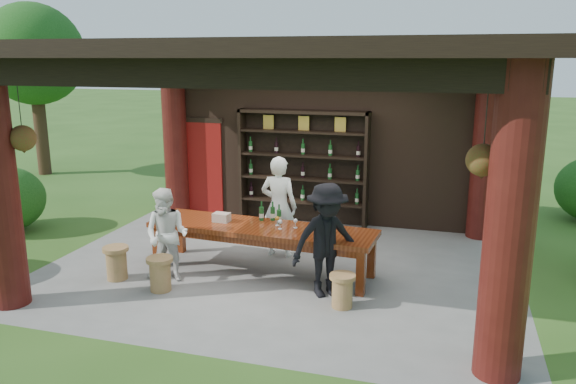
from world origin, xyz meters
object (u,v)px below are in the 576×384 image
(tasting_table, at_px, (261,233))
(host, at_px, (279,207))
(guest_man, at_px, (327,240))
(wine_shelf, at_px, (303,168))
(stool_near_right, at_px, (342,290))
(stool_near_left, at_px, (160,273))
(guest_woman, at_px, (167,235))
(napkin_basket, at_px, (222,217))
(stool_far_left, at_px, (116,262))

(tasting_table, height_order, host, host)
(host, bearing_deg, guest_man, 131.27)
(wine_shelf, distance_m, stool_near_right, 4.09)
(guest_man, bearing_deg, stool_near_left, 155.04)
(guest_woman, distance_m, napkin_basket, 0.96)
(stool_far_left, height_order, napkin_basket, napkin_basket)
(wine_shelf, height_order, stool_near_right, wine_shelf)
(stool_far_left, distance_m, host, 2.75)
(tasting_table, bearing_deg, stool_near_right, -32.34)
(stool_near_right, height_order, napkin_basket, napkin_basket)
(stool_near_right, relative_size, guest_woman, 0.33)
(host, bearing_deg, wine_shelf, -84.85)
(guest_woman, relative_size, guest_man, 0.87)
(host, height_order, guest_man, host)
(stool_near_right, bearing_deg, stool_far_left, 179.85)
(wine_shelf, bearing_deg, stool_far_left, -118.05)
(wine_shelf, relative_size, napkin_basket, 10.06)
(wine_shelf, distance_m, guest_man, 3.58)
(host, bearing_deg, guest_woman, 51.94)
(tasting_table, distance_m, host, 0.83)
(stool_far_left, xyz_separation_m, guest_woman, (0.77, 0.20, 0.44))
(tasting_table, distance_m, guest_woman, 1.45)
(stool_near_right, relative_size, host, 0.27)
(tasting_table, xyz_separation_m, stool_far_left, (-2.02, -0.92, -0.36))
(stool_near_right, bearing_deg, wine_shelf, 112.65)
(host, height_order, guest_woman, host)
(napkin_basket, bearing_deg, stool_far_left, -143.70)
(stool_near_right, distance_m, host, 2.33)
(guest_woman, bearing_deg, host, 47.22)
(stool_far_left, bearing_deg, tasting_table, 24.52)
(stool_near_left, distance_m, napkin_basket, 1.39)
(stool_near_right, xyz_separation_m, guest_man, (-0.30, 0.34, 0.57))
(stool_near_left, relative_size, stool_far_left, 0.98)
(stool_far_left, bearing_deg, stool_near_left, -13.16)
(stool_near_right, bearing_deg, guest_man, 131.74)
(guest_woman, xyz_separation_m, guest_man, (2.42, 0.13, 0.10))
(tasting_table, xyz_separation_m, host, (0.04, 0.80, 0.22))
(guest_man, relative_size, napkin_basket, 6.28)
(tasting_table, bearing_deg, wine_shelf, 91.36)
(guest_woman, bearing_deg, stool_far_left, -168.10)
(host, distance_m, guest_woman, 2.00)
(wine_shelf, bearing_deg, guest_woman, -108.84)
(stool_near_left, relative_size, stool_near_right, 1.08)
(guest_woman, bearing_deg, wine_shelf, 68.58)
(stool_near_left, distance_m, guest_man, 2.46)
(wine_shelf, distance_m, guest_woman, 3.70)
(stool_near_right, bearing_deg, stool_near_left, -175.87)
(host, bearing_deg, napkin_basket, 47.77)
(stool_near_left, bearing_deg, host, 57.88)
(guest_man, bearing_deg, wine_shelf, 72.64)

